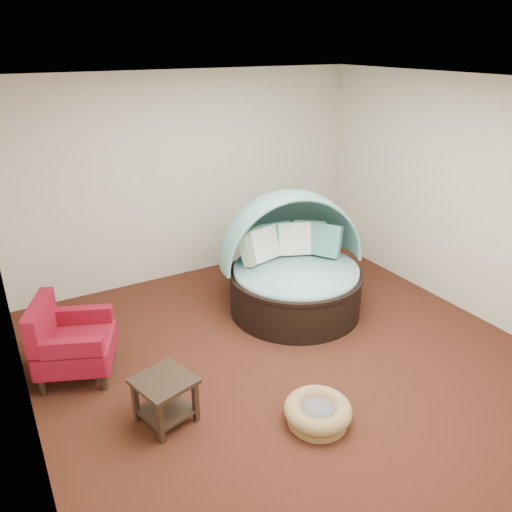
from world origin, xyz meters
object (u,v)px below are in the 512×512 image
red_armchair (69,341)px  side_table (165,394)px  canopy_daybed (293,257)px  pet_basket (318,412)px

red_armchair → side_table: size_ratio=1.63×
canopy_daybed → red_armchair: 2.72m
pet_basket → red_armchair: bearing=133.9°
red_armchair → side_table: 1.26m
side_table → canopy_daybed: bearing=29.1°
canopy_daybed → side_table: canopy_daybed is taller
pet_basket → red_armchair: size_ratio=0.75×
canopy_daybed → red_armchair: bearing=-165.9°
pet_basket → red_armchair: red_armchair is taller
canopy_daybed → side_table: 2.46m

